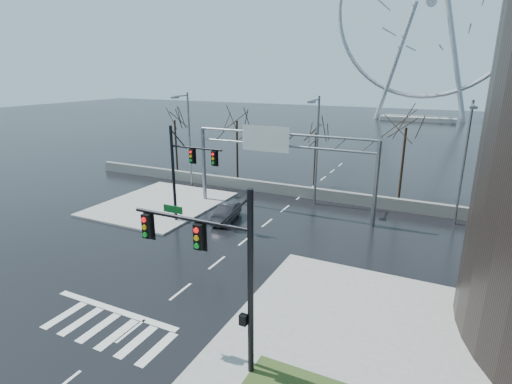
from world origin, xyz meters
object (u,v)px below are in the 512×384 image
Objects in this scene: signal_mast_near at (219,261)px; sign_gantry at (278,155)px; signal_mast_far at (184,167)px; ferris_wheel at (431,10)px; car at (226,213)px.

signal_mast_near is 0.49× the size of sign_gantry.
signal_mast_far is 8.14m from sign_gantry.
signal_mast_far is at bearing -97.20° from ferris_wheel.
signal_mast_far is at bearing 130.26° from signal_mast_near.
car is at bearing -95.65° from ferris_wheel.
signal_mast_near and signal_mast_far have the same top height.
signal_mast_far is at bearing -132.47° from sign_gantry.
signal_mast_far reaches higher than car.
ferris_wheel is 88.15m from car.
sign_gantry is at bearing -93.84° from ferris_wheel.
signal_mast_near is 0.16× the size of ferris_wheel.
ferris_wheel is at bearing 86.16° from sign_gantry.
car is (2.56, 2.05, -4.15)m from signal_mast_far.
signal_mast_far is 0.16× the size of ferris_wheel.
signal_mast_far is 0.49× the size of sign_gantry.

